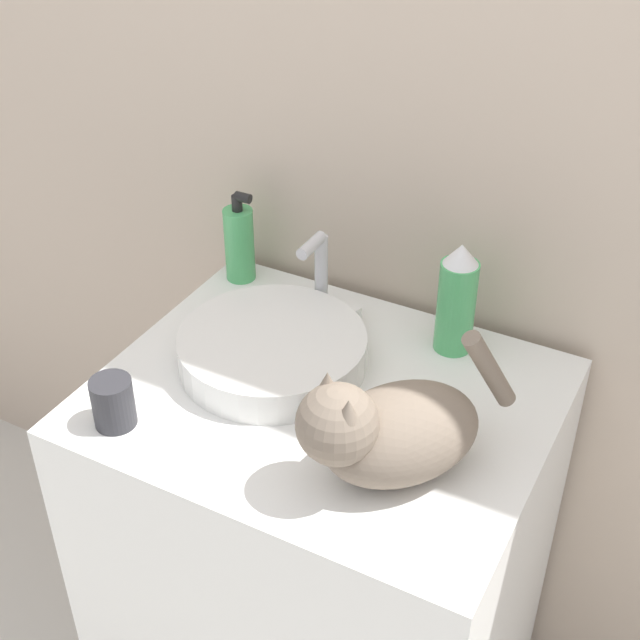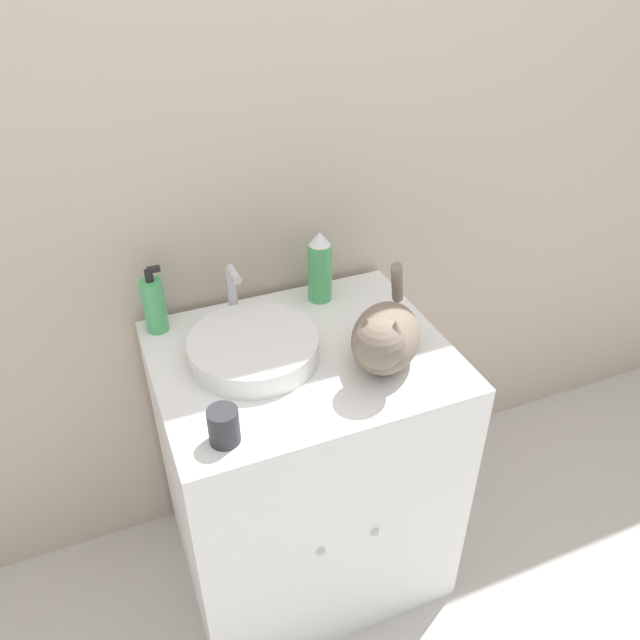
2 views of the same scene
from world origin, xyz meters
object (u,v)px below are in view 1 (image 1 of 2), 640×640
(cup, at_px, (113,402))
(soap_bottle, at_px, (239,243))
(cat, at_px, (388,430))
(spray_bottle, at_px, (457,299))

(cup, bearing_deg, soap_bottle, 97.12)
(cat, height_order, spray_bottle, cat)
(spray_bottle, xyz_separation_m, cup, (-0.39, -0.43, -0.06))
(soap_bottle, height_order, cup, soap_bottle)
(cup, bearing_deg, cat, 13.36)
(spray_bottle, relative_size, cup, 2.50)
(cup, bearing_deg, spray_bottle, 48.05)
(spray_bottle, height_order, cup, spray_bottle)
(soap_bottle, relative_size, spray_bottle, 0.91)
(soap_bottle, distance_m, spray_bottle, 0.44)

